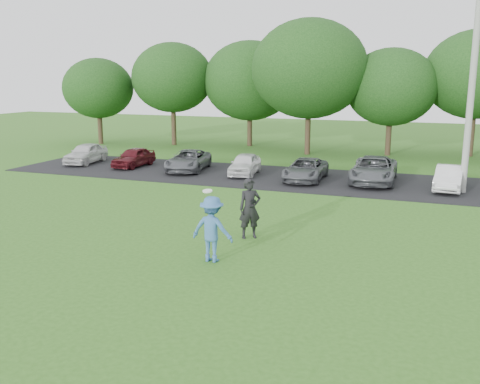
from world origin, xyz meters
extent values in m
plane|color=#32631C|center=(0.00, 0.00, 0.00)|extent=(100.00, 100.00, 0.00)
cube|color=black|center=(0.00, 13.00, 0.01)|extent=(32.00, 6.50, 0.03)
cylinder|color=#A0A09B|center=(7.19, 12.40, 4.78)|extent=(0.28, 0.28, 9.56)
imported|color=#3A69A3|center=(0.35, 0.35, 0.92)|extent=(1.21, 0.71, 1.85)
cylinder|color=white|center=(0.20, 0.40, 1.98)|extent=(0.27, 0.27, 0.07)
imported|color=black|center=(0.60, 2.78, 0.96)|extent=(0.84, 0.78, 1.92)
cube|color=black|center=(0.78, 2.60, 1.24)|extent=(0.17, 0.16, 0.10)
imported|color=silver|center=(-13.29, 13.31, 0.62)|extent=(1.79, 3.58, 1.17)
imported|color=#521118|center=(-10.02, 13.23, 0.57)|extent=(1.36, 3.19, 1.07)
imported|color=#5A5D62|center=(-6.58, 13.16, 0.58)|extent=(2.43, 4.17, 1.09)
imported|color=white|center=(-3.29, 13.08, 0.58)|extent=(1.67, 3.35, 1.10)
imported|color=#595B60|center=(0.03, 12.68, 0.56)|extent=(1.86, 3.85, 1.06)
imported|color=#5B5E63|center=(3.23, 13.26, 0.64)|extent=(2.19, 4.49, 1.23)
imported|color=white|center=(6.60, 12.71, 0.57)|extent=(1.37, 3.34, 1.07)
cylinder|color=#38281C|center=(-18.00, 21.60, 1.10)|extent=(0.36, 0.36, 2.20)
ellipsoid|color=#214C19|center=(-18.00, 21.60, 4.15)|extent=(5.20, 5.20, 4.42)
cylinder|color=#38281C|center=(-12.50, 23.00, 1.35)|extent=(0.36, 0.36, 2.70)
ellipsoid|color=#214C19|center=(-12.50, 23.00, 4.93)|extent=(5.94, 5.94, 5.05)
cylinder|color=#38281C|center=(-7.00, 24.40, 1.10)|extent=(0.36, 0.36, 2.20)
ellipsoid|color=#214C19|center=(-7.00, 24.40, 4.71)|extent=(6.68, 6.68, 5.68)
cylinder|color=#38281C|center=(-2.00, 21.60, 1.35)|extent=(0.36, 0.36, 2.70)
ellipsoid|color=#214C19|center=(-2.00, 21.60, 5.48)|extent=(7.42, 7.42, 6.31)
cylinder|color=#38281C|center=(3.00, 23.00, 1.10)|extent=(0.36, 0.36, 2.20)
ellipsoid|color=#214C19|center=(3.00, 23.00, 4.36)|extent=(5.76, 5.76, 4.90)
cylinder|color=#38281C|center=(8.00, 24.40, 1.35)|extent=(0.36, 0.36, 2.70)
ellipsoid|color=#214C19|center=(8.00, 24.40, 5.14)|extent=(6.50, 6.50, 5.53)
camera|label=1|loc=(6.00, -12.65, 5.06)|focal=40.00mm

